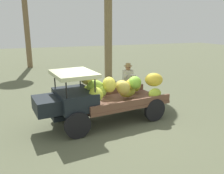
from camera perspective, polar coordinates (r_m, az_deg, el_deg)
ground_plane at (r=8.15m, az=-0.86°, el=-8.49°), size 60.00×60.00×0.00m
truck at (r=7.82m, az=-2.87°, el=-2.11°), size 4.58×2.17×1.84m
farmer at (r=9.74m, az=3.91°, el=1.50°), size 0.52×0.47×1.73m
loose_banana_bunch at (r=10.20m, az=-5.66°, el=-2.56°), size 0.53×0.66×0.39m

